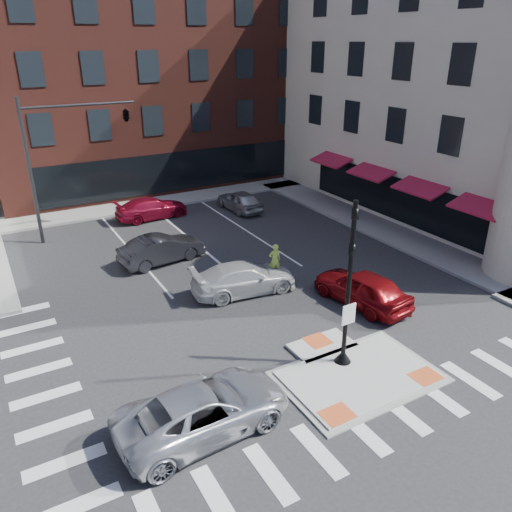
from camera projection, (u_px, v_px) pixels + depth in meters
ground at (349, 370)px, 17.53m from camera, size 120.00×120.00×0.00m
refuge_island at (354, 372)px, 17.31m from camera, size 5.40×4.65×0.13m
sidewalk_e at (382, 228)px, 30.37m from camera, size 3.00×24.00×0.15m
sidewalk_n at (187, 197)px, 36.36m from camera, size 26.00×3.00×0.15m
building_n at (135, 76)px, 41.21m from camera, size 24.40×18.40×15.50m
building_e at (500, 82)px, 33.25m from camera, size 21.90×23.90×17.70m
building_far_left at (21, 94)px, 55.07m from camera, size 10.00×12.00×10.00m
building_far_right at (130, 79)px, 62.17m from camera, size 12.00×12.00×12.00m
signal_pole at (347, 306)px, 16.90m from camera, size 0.60×0.60×5.98m
mast_arm_signal at (101, 126)px, 27.78m from camera, size 6.10×2.24×8.00m
silver_suv at (204, 410)px, 14.57m from camera, size 5.39×2.73×1.46m
red_sedan at (362, 288)px, 21.58m from camera, size 2.46×4.78×1.56m
white_pickup at (244, 278)px, 22.63m from camera, size 5.04×2.52×1.41m
bg_car_dark at (162, 249)px, 25.70m from camera, size 4.58×2.14×1.45m
bg_car_silver at (240, 200)px, 33.52m from camera, size 1.83×4.11×1.37m
bg_car_red at (152, 208)px, 32.08m from camera, size 4.75×2.16×1.35m
cyclist at (275, 271)px, 23.38m from camera, size 0.89×1.66×2.04m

